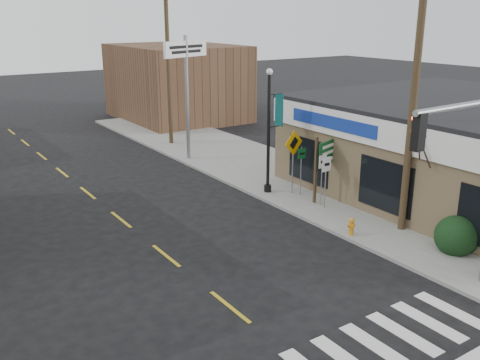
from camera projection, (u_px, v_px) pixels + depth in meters
sidewalk_right at (283, 176)px, 26.91m from camera, size 6.00×38.00×0.13m
center_line at (166, 256)px, 18.17m from camera, size 0.12×56.00×0.01m
thrift_store at (479, 152)px, 23.72m from camera, size 12.00×14.00×4.00m
bldg_distant_right at (177, 82)px, 41.15m from camera, size 8.00×10.00×5.60m
guide_sign at (328, 159)px, 22.69m from camera, size 1.64×0.14×2.87m
fire_hydrant at (351, 226)px, 19.45m from camera, size 0.21×0.21×0.66m
ped_crossing_sign at (293, 151)px, 23.50m from camera, size 1.12×0.08×2.89m
lamp_post at (270, 122)px, 23.39m from camera, size 0.72×0.56×5.51m
dance_center_sign at (186, 67)px, 28.42m from camera, size 3.14×0.20×6.67m
bare_tree at (434, 132)px, 18.86m from camera, size 2.39×2.39×4.77m
shrub_front at (456, 236)px, 18.08m from camera, size 1.42×1.42×1.07m
shrub_back at (403, 202)px, 21.73m from camera, size 1.07×1.07×0.80m
utility_pole_near at (415, 88)px, 18.55m from camera, size 1.79×0.27×10.28m
utility_pole_far at (168, 63)px, 32.01m from camera, size 1.66×0.25×9.57m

